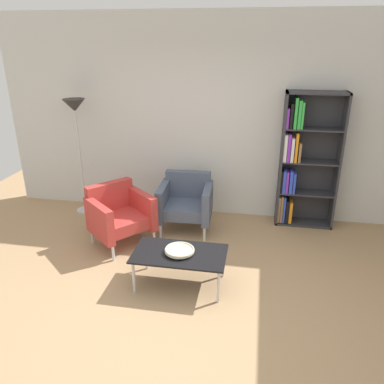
{
  "coord_description": "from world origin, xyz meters",
  "views": [
    {
      "loc": [
        0.65,
        -3.0,
        2.53
      ],
      "look_at": [
        -0.04,
        0.84,
        0.95
      ],
      "focal_mm": 35.5,
      "sensor_mm": 36.0,
      "label": 1
    }
  ],
  "objects_px": {
    "decorative_bowl": "(180,250)",
    "armchair_near_window": "(186,201)",
    "coffee_table_low": "(180,255)",
    "armchair_spare_guest": "(119,214)",
    "floor_lamp_torchiere": "(76,119)",
    "bookshelf_tall": "(302,162)"
  },
  "relations": [
    {
      "from": "decorative_bowl",
      "to": "armchair_near_window",
      "type": "relative_size",
      "value": 0.41
    },
    {
      "from": "armchair_spare_guest",
      "to": "armchair_near_window",
      "type": "bearing_deg",
      "value": -13.54
    },
    {
      "from": "decorative_bowl",
      "to": "floor_lamp_torchiere",
      "type": "xyz_separation_m",
      "value": [
        -1.87,
        1.64,
        1.01
      ]
    },
    {
      "from": "bookshelf_tall",
      "to": "floor_lamp_torchiere",
      "type": "distance_m",
      "value": 3.28
    },
    {
      "from": "coffee_table_low",
      "to": "armchair_spare_guest",
      "type": "distance_m",
      "value": 1.26
    },
    {
      "from": "bookshelf_tall",
      "to": "armchair_near_window",
      "type": "relative_size",
      "value": 2.44
    },
    {
      "from": "bookshelf_tall",
      "to": "armchair_near_window",
      "type": "distance_m",
      "value": 1.7
    },
    {
      "from": "bookshelf_tall",
      "to": "armchair_spare_guest",
      "type": "xyz_separation_m",
      "value": [
        -2.34,
        -1.01,
        -0.51
      ]
    },
    {
      "from": "coffee_table_low",
      "to": "armchair_near_window",
      "type": "distance_m",
      "value": 1.36
    },
    {
      "from": "coffee_table_low",
      "to": "decorative_bowl",
      "type": "xyz_separation_m",
      "value": [
        -0.0,
        -0.0,
        0.07
      ]
    },
    {
      "from": "bookshelf_tall",
      "to": "floor_lamp_torchiere",
      "type": "bearing_deg",
      "value": -177.17
    },
    {
      "from": "armchair_near_window",
      "to": "armchair_spare_guest",
      "type": "relative_size",
      "value": 0.82
    },
    {
      "from": "decorative_bowl",
      "to": "bookshelf_tall",
      "type": "bearing_deg",
      "value": 52.78
    },
    {
      "from": "floor_lamp_torchiere",
      "to": "coffee_table_low",
      "type": "bearing_deg",
      "value": -41.32
    },
    {
      "from": "bookshelf_tall",
      "to": "coffee_table_low",
      "type": "relative_size",
      "value": 1.9
    },
    {
      "from": "coffee_table_low",
      "to": "armchair_near_window",
      "type": "bearing_deg",
      "value": 98.17
    },
    {
      "from": "floor_lamp_torchiere",
      "to": "armchair_near_window",
      "type": "bearing_deg",
      "value": -9.92
    },
    {
      "from": "decorative_bowl",
      "to": "armchair_spare_guest",
      "type": "distance_m",
      "value": 1.25
    },
    {
      "from": "decorative_bowl",
      "to": "armchair_near_window",
      "type": "bearing_deg",
      "value": 98.17
    },
    {
      "from": "decorative_bowl",
      "to": "armchair_spare_guest",
      "type": "height_order",
      "value": "armchair_spare_guest"
    },
    {
      "from": "bookshelf_tall",
      "to": "decorative_bowl",
      "type": "xyz_separation_m",
      "value": [
        -1.37,
        -1.8,
        -0.49
      ]
    },
    {
      "from": "decorative_bowl",
      "to": "floor_lamp_torchiere",
      "type": "height_order",
      "value": "floor_lamp_torchiere"
    }
  ]
}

